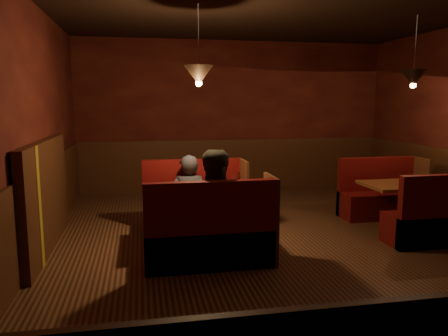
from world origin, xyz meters
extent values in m
cube|color=#341B11|center=(0.00, 0.00, -0.01)|extent=(6.00, 7.00, 0.01)
cube|color=black|center=(0.00, 3.50, 1.45)|extent=(6.00, 0.01, 2.90)
cube|color=black|center=(-3.00, 0.00, 1.45)|extent=(0.01, 7.00, 2.90)
cube|color=#442516|center=(0.00, 3.48, 0.50)|extent=(6.00, 0.04, 1.00)
cube|color=#442516|center=(-2.98, 0.00, 0.50)|extent=(0.04, 7.00, 1.00)
cube|color=#442516|center=(-2.92, 0.40, 0.65)|extent=(0.10, 2.20, 1.30)
cube|color=#AD8E27|center=(-2.87, -0.15, 0.65)|extent=(0.01, 0.12, 1.30)
cylinder|color=#333333|center=(-1.12, 0.22, 2.45)|extent=(0.01, 0.01, 0.80)
cone|color=black|center=(-1.12, 0.22, 2.05)|extent=(0.34, 0.34, 0.22)
sphere|color=#FFBF72|center=(-1.12, 0.22, 1.96)|extent=(0.08, 0.08, 0.08)
cylinder|color=#333333|center=(1.75, 0.37, 2.45)|extent=(0.01, 0.01, 0.80)
cone|color=black|center=(1.75, 0.37, 2.05)|extent=(0.34, 0.34, 0.22)
sphere|color=#FFBF72|center=(1.75, 0.37, 1.96)|extent=(0.08, 0.08, 0.08)
cube|color=brown|center=(-1.12, 0.22, 0.66)|extent=(1.27, 0.77, 0.05)
cylinder|color=#442516|center=(-1.12, 0.22, 0.32)|extent=(0.13, 0.13, 0.64)
cylinder|color=#442516|center=(-1.12, 0.22, 0.02)|extent=(0.51, 0.51, 0.04)
cylinder|color=silver|center=(-1.07, 0.08, 0.69)|extent=(0.25, 0.25, 0.02)
cube|color=black|center=(-1.04, 0.13, 0.71)|extent=(0.08, 0.07, 0.03)
ellipsoid|color=silver|center=(-1.11, 0.12, 0.72)|extent=(0.06, 0.06, 0.05)
cube|color=tan|center=(-1.04, 0.04, 0.71)|extent=(0.08, 0.07, 0.03)
cylinder|color=silver|center=(-1.13, 0.03, 0.70)|extent=(0.05, 0.11, 0.01)
cylinder|color=silver|center=(-1.20, 0.37, 0.69)|extent=(0.24, 0.24, 0.01)
ellipsoid|color=beige|center=(-1.17, 0.43, 0.72)|extent=(0.09, 0.09, 0.05)
cube|color=silver|center=(-1.22, 0.38, 0.70)|extent=(0.17, 0.09, 0.00)
cylinder|color=white|center=(-0.86, 0.24, 0.72)|extent=(0.05, 0.05, 0.08)
cylinder|color=white|center=(-0.66, 0.41, 0.75)|extent=(0.07, 0.07, 0.14)
cylinder|color=white|center=(-0.69, 0.05, 0.75)|extent=(0.07, 0.07, 0.14)
cylinder|color=#47230F|center=(-0.63, 0.26, 0.75)|extent=(0.05, 0.05, 0.15)
cylinder|color=#47230F|center=(-0.63, 0.26, 0.86)|extent=(0.02, 0.02, 0.06)
ellipsoid|color=white|center=(-0.80, 0.11, 0.70)|extent=(0.10, 0.10, 0.04)
cube|color=#410B0B|center=(-1.12, 0.88, 0.20)|extent=(1.36, 0.50, 0.41)
cube|color=#410B0B|center=(-1.12, 1.08, 0.48)|extent=(1.36, 0.11, 0.95)
cube|color=#442516|center=(-0.43, 0.88, 0.48)|extent=(0.04, 0.50, 0.95)
cube|color=#410B0B|center=(-1.12, -0.44, 0.20)|extent=(1.36, 0.50, 0.41)
cube|color=#410B0B|center=(-1.12, -0.63, 0.48)|extent=(1.36, 0.11, 0.95)
cube|color=#442516|center=(-0.43, -0.44, 0.48)|extent=(0.04, 0.50, 0.95)
cube|color=brown|center=(1.75, 0.37, 0.62)|extent=(1.14, 0.73, 0.04)
cylinder|color=#442516|center=(1.75, 0.37, 0.30)|extent=(0.12, 0.12, 0.60)
cylinder|color=#442516|center=(1.75, 0.37, 0.02)|extent=(0.48, 0.48, 0.03)
cube|color=#410B0B|center=(1.75, 0.99, 0.19)|extent=(1.22, 0.47, 0.38)
cube|color=#410B0B|center=(1.75, 1.18, 0.45)|extent=(1.22, 0.10, 0.90)
cube|color=#442516|center=(2.38, 0.99, 0.45)|extent=(0.03, 0.47, 0.90)
cube|color=#410B0B|center=(1.75, -0.25, 0.19)|extent=(1.22, 0.47, 0.38)
cube|color=#410B0B|center=(1.75, -0.43, 0.45)|extent=(1.22, 0.10, 0.90)
imported|color=#2D2C34|center=(-1.19, 0.88, 0.70)|extent=(0.55, 0.40, 1.39)
imported|color=#2A271F|center=(-0.99, -0.36, 0.79)|extent=(0.85, 0.70, 1.59)
camera|label=1|loc=(-1.81, -4.90, 1.75)|focal=35.00mm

